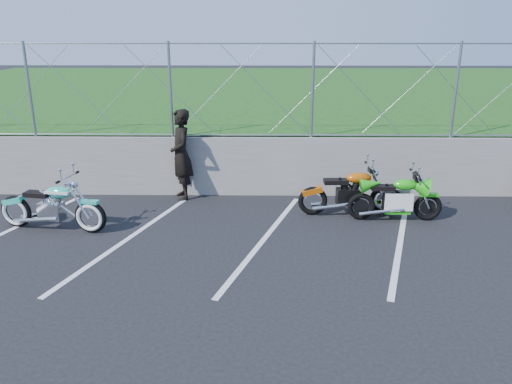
{
  "coord_description": "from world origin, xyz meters",
  "views": [
    {
      "loc": [
        -0.04,
        -7.15,
        3.53
      ],
      "look_at": [
        -0.16,
        1.3,
        0.76
      ],
      "focal_mm": 35.0,
      "sensor_mm": 36.0,
      "label": 1
    }
  ],
  "objects_px": {
    "cruiser_turquoise": "(53,208)",
    "sportbike_green": "(396,200)",
    "naked_orange": "(350,194)",
    "person_standing": "(181,155)"
  },
  "relations": [
    {
      "from": "naked_orange",
      "to": "sportbike_green",
      "type": "bearing_deg",
      "value": -22.3
    },
    {
      "from": "cruiser_turquoise",
      "to": "naked_orange",
      "type": "height_order",
      "value": "cruiser_turquoise"
    },
    {
      "from": "naked_orange",
      "to": "sportbike_green",
      "type": "height_order",
      "value": "naked_orange"
    },
    {
      "from": "naked_orange",
      "to": "person_standing",
      "type": "height_order",
      "value": "person_standing"
    },
    {
      "from": "naked_orange",
      "to": "person_standing",
      "type": "relative_size",
      "value": 1.03
    },
    {
      "from": "cruiser_turquoise",
      "to": "naked_orange",
      "type": "bearing_deg",
      "value": 19.3
    },
    {
      "from": "sportbike_green",
      "to": "person_standing",
      "type": "xyz_separation_m",
      "value": [
        -4.31,
        1.27,
        0.57
      ]
    },
    {
      "from": "cruiser_turquoise",
      "to": "sportbike_green",
      "type": "relative_size",
      "value": 1.15
    },
    {
      "from": "cruiser_turquoise",
      "to": "person_standing",
      "type": "relative_size",
      "value": 1.08
    },
    {
      "from": "naked_orange",
      "to": "person_standing",
      "type": "bearing_deg",
      "value": 161.62
    }
  ]
}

